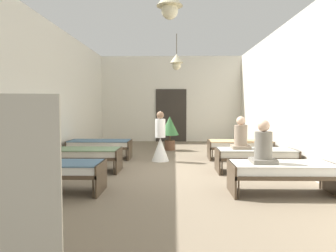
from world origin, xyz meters
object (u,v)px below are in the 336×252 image
(bed_left_row_2, at_px, (100,145))
(bed_right_row_0, at_px, (282,170))
(potted_plant, at_px, (170,129))
(bed_left_row_0, at_px, (52,169))
(bed_right_row_2, at_px, (239,145))
(patient_seated_primary, at_px, (241,137))
(bed_left_row_1, at_px, (82,154))
(patient_seated_secondary, at_px, (263,147))
(nurse_near_aisle, at_px, (160,143))
(bed_right_row_1, at_px, (256,155))

(bed_left_row_2, bearing_deg, bed_right_row_0, -41.52)
(potted_plant, bearing_deg, bed_left_row_0, -110.32)
(bed_right_row_2, relative_size, patient_seated_primary, 2.38)
(bed_left_row_0, distance_m, bed_left_row_1, 1.90)
(bed_left_row_2, bearing_deg, bed_right_row_2, 0.00)
(bed_left_row_1, bearing_deg, patient_seated_secondary, -25.57)
(bed_right_row_0, height_order, potted_plant, potted_plant)
(bed_right_row_0, height_order, patient_seated_secondary, patient_seated_secondary)
(bed_right_row_0, distance_m, nurse_near_aisle, 4.19)
(patient_seated_primary, relative_size, patient_seated_secondary, 1.00)
(patient_seated_secondary, bearing_deg, potted_plant, 107.58)
(bed_right_row_1, height_order, patient_seated_secondary, patient_seated_secondary)
(bed_right_row_2, height_order, patient_seated_secondary, patient_seated_secondary)
(bed_right_row_0, height_order, bed_left_row_2, same)
(bed_left_row_1, xyz_separation_m, nurse_near_aisle, (1.88, 1.53, 0.09))
(bed_left_row_0, xyz_separation_m, bed_left_row_2, (0.00, 3.80, 0.00))
(bed_right_row_0, distance_m, patient_seated_secondary, 0.55)
(bed_left_row_0, bearing_deg, nurse_near_aisle, 61.25)
(patient_seated_primary, bearing_deg, potted_plant, 115.82)
(bed_left_row_1, xyz_separation_m, bed_right_row_2, (4.29, 1.90, 0.00))
(potted_plant, bearing_deg, bed_right_row_1, -60.59)
(patient_seated_secondary, bearing_deg, bed_left_row_0, -179.80)
(bed_left_row_0, relative_size, nurse_near_aisle, 1.28)
(bed_left_row_0, xyz_separation_m, patient_seated_secondary, (3.94, 0.01, 0.43))
(bed_left_row_0, height_order, patient_seated_secondary, patient_seated_secondary)
(bed_right_row_1, xyz_separation_m, patient_seated_primary, (-0.35, 0.09, 0.43))
(bed_left_row_0, xyz_separation_m, bed_right_row_0, (4.29, 0.00, 0.00))
(bed_left_row_1, relative_size, patient_seated_primary, 2.38)
(bed_left_row_0, bearing_deg, patient_seated_secondary, 0.20)
(bed_right_row_0, relative_size, bed_right_row_1, 1.00)
(bed_left_row_0, bearing_deg, bed_left_row_2, 90.00)
(bed_left_row_1, height_order, bed_left_row_2, same)
(bed_left_row_2, xyz_separation_m, bed_right_row_2, (4.29, 0.00, 0.00))
(bed_right_row_0, relative_size, bed_left_row_1, 1.00)
(patient_seated_primary, height_order, potted_plant, patient_seated_primary)
(bed_left_row_0, relative_size, bed_right_row_0, 1.00)
(bed_right_row_1, bearing_deg, nurse_near_aisle, 147.53)
(bed_left_row_2, xyz_separation_m, patient_seated_secondary, (3.94, -3.79, 0.43))
(bed_left_row_1, bearing_deg, patient_seated_primary, 1.31)
(patient_seated_secondary, distance_m, potted_plant, 6.01)
(bed_right_row_1, bearing_deg, patient_seated_primary, 165.56)
(nurse_near_aisle, height_order, patient_seated_secondary, nurse_near_aisle)
(bed_left_row_2, xyz_separation_m, patient_seated_primary, (3.94, -1.81, 0.43))
(bed_left_row_0, height_order, bed_right_row_2, same)
(patient_seated_primary, bearing_deg, nurse_near_aisle, 144.97)
(bed_left_row_1, distance_m, nurse_near_aisle, 2.43)
(bed_right_row_1, height_order, nurse_near_aisle, nurse_near_aisle)
(patient_seated_secondary, bearing_deg, bed_right_row_2, 84.72)
(bed_left_row_0, relative_size, bed_right_row_1, 1.00)
(bed_left_row_2, bearing_deg, nurse_near_aisle, -11.03)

